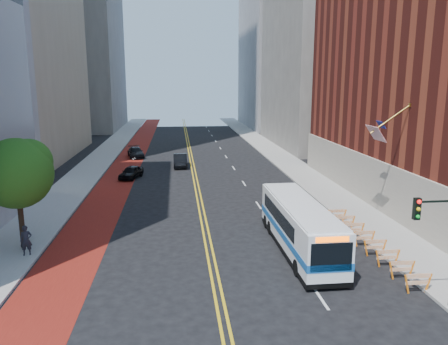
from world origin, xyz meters
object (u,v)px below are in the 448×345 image
Objects in this scene: traffic_signal at (439,231)px; pedestrian at (26,240)px; car_b at (180,161)px; transit_bus at (299,225)px; car_c at (136,152)px; street_tree at (18,171)px; car_a at (131,172)px.

pedestrian is (-20.08, 8.18, -2.69)m from traffic_signal.
traffic_signal is 1.10× the size of car_b.
traffic_signal is 0.46× the size of transit_bus.
car_b is (-10.91, 35.05, -2.96)m from traffic_signal.
transit_bus is at bearing -81.12° from car_c.
traffic_signal is at bearing -35.98° from pedestrian.
street_tree is 33.23m from car_c.
car_a is 13.18m from car_c.
car_b is at bearing 103.84° from transit_bus.
car_a is at bearing -132.47° from car_b.
transit_bus is 24.71m from car_a.
car_c is (-12.82, 34.66, -0.89)m from transit_bus.
street_tree reaches higher than transit_bus.
car_c is at bearing 110.01° from transit_bus.
street_tree is 4.15m from pedestrian.
car_b is (5.24, 5.92, 0.10)m from car_a.
traffic_signal is 45.62m from car_c.
car_b is (9.74, 25.49, -4.15)m from street_tree.
street_tree is 1.32× the size of traffic_signal.
car_b is at bearing 107.30° from traffic_signal.
transit_bus is at bearing -76.81° from car_b.
car_c is at bearing 128.32° from car_b.
street_tree is at bearing 173.12° from transit_bus.
traffic_signal is at bearing -42.70° from car_a.
transit_bus is at bearing 117.74° from traffic_signal.
street_tree is at bearing 98.87° from pedestrian.
traffic_signal is at bearing -24.82° from street_tree.
traffic_signal is at bearing -79.71° from car_c.
car_b is 0.98× the size of car_c.
pedestrian reaches higher than car_b.
car_b is 9.35m from car_c.
transit_bus reaches higher than pedestrian.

